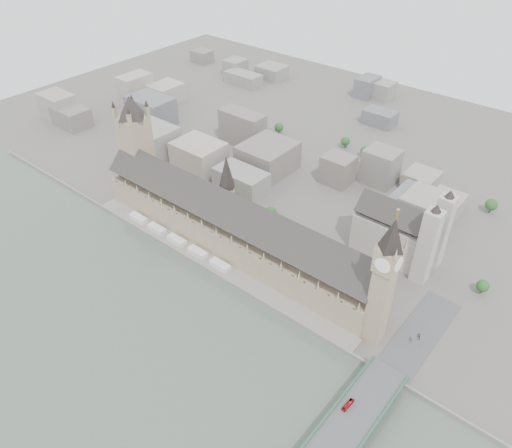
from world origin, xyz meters
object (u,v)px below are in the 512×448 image
Objects in this scene: palace_of_westminster at (232,226)px; victoria_tower at (136,143)px; red_bus_north at (348,405)px; elizabeth_tower at (385,274)px; car_approach at (419,337)px; westminster_abbey at (400,233)px.

palace_of_westminster is 2.65× the size of victoria_tower.
victoria_tower is 292.67m from red_bus_north.
victoria_tower is at bearing 167.27° from red_bus_north.
elizabeth_tower is 80.40m from red_bus_north.
red_bus_north is at bearing -25.65° from palace_of_westminster.
red_bus_north is at bearing -74.25° from elizabeth_tower.
car_approach is (9.36, 73.70, -0.69)m from red_bus_north.
car_approach is (287.16, -7.42, -44.31)m from victoria_tower.
palace_of_westminster is 126.41m from victoria_tower.
palace_of_westminster is 142.94m from elizabeth_tower.
elizabeth_tower is 1.58× the size of westminster_abbey.
victoria_tower reaches higher than palace_of_westminster.
red_bus_north is (277.80, -81.13, -43.62)m from victoria_tower.
victoria_tower is 10.41× the size of red_bus_north.
victoria_tower is (-260.00, 18.00, -2.88)m from elizabeth_tower.
westminster_abbey is (110.92, 75.30, 2.38)m from palace_of_westminster.
car_approach is (165.16, -1.12, -11.81)m from palace_of_westminster.
palace_of_westminster is 59.38× the size of car_approach.
westminster_abbey is 7.08× the size of red_bus_north.
red_bus_north is 74.30m from car_approach.
car_approach is at bearing 86.32° from red_bus_north.
car_approach is at bearing -1.48° from victoria_tower.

